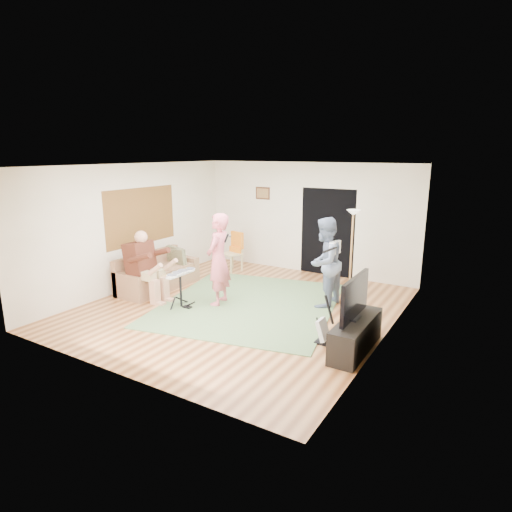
{
  "coord_description": "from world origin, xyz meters",
  "views": [
    {
      "loc": [
        4.29,
        -6.54,
        2.95
      ],
      "look_at": [
        0.17,
        0.3,
        0.99
      ],
      "focal_mm": 30.0,
      "sensor_mm": 36.0,
      "label": 1
    }
  ],
  "objects": [
    {
      "name": "drum_kit",
      "position": [
        -1.0,
        -0.58,
        0.32
      ],
      "size": [
        0.4,
        0.72,
        0.74
      ],
      "color": "black",
      "rests_on": "floor"
    },
    {
      "name": "picture_frame",
      "position": [
        -1.25,
        2.99,
        1.9
      ],
      "size": [
        0.42,
        0.03,
        0.32
      ],
      "primitive_type": "cube",
      "color": "#3F2314",
      "rests_on": "walls"
    },
    {
      "name": "guitarist",
      "position": [
        1.32,
        0.93,
        0.87
      ],
      "size": [
        0.74,
        0.91,
        1.74
      ],
      "primitive_type": "imported",
      "rotation": [
        0.0,
        0.0,
        -1.66
      ],
      "color": "slate",
      "rests_on": "floor"
    },
    {
      "name": "singer",
      "position": [
        -0.48,
        -0.04,
        0.9
      ],
      "size": [
        0.57,
        0.74,
        1.81
      ],
      "primitive_type": "imported",
      "rotation": [
        0.0,
        0.0,
        -1.35
      ],
      "color": "#D45C6B",
      "rests_on": "floor"
    },
    {
      "name": "guitar_held",
      "position": [
        1.52,
        0.93,
        1.19
      ],
      "size": [
        0.17,
        0.61,
        0.26
      ],
      "primitive_type": null,
      "rotation": [
        0.0,
        0.0,
        -0.09
      ],
      "color": "white",
      "rests_on": "guitarist"
    },
    {
      "name": "window_blinds",
      "position": [
        -2.74,
        0.2,
        1.55
      ],
      "size": [
        0.0,
        2.05,
        2.05
      ],
      "primitive_type": "plane",
      "rotation": [
        1.57,
        0.0,
        1.57
      ],
      "color": "brown",
      "rests_on": "walls"
    },
    {
      "name": "microphone",
      "position": [
        -0.28,
        -0.04,
        1.35
      ],
      "size": [
        0.06,
        0.06,
        0.24
      ],
      "primitive_type": null,
      "color": "black",
      "rests_on": "singer"
    },
    {
      "name": "doorway",
      "position": [
        0.55,
        2.99,
        1.05
      ],
      "size": [
        2.1,
        0.0,
        2.1
      ],
      "primitive_type": "plane",
      "rotation": [
        1.57,
        0.0,
        0.0
      ],
      "color": "black",
      "rests_on": "walls"
    },
    {
      "name": "ceiling",
      "position": [
        0.0,
        0.0,
        2.7
      ],
      "size": [
        6.0,
        6.0,
        0.0
      ],
      "primitive_type": "plane",
      "rotation": [
        3.14,
        0.0,
        0.0
      ],
      "color": "white",
      "rests_on": "walls"
    },
    {
      "name": "floor",
      "position": [
        0.0,
        0.0,
        0.0
      ],
      "size": [
        6.0,
        6.0,
        0.0
      ],
      "primitive_type": "plane",
      "color": "brown",
      "rests_on": "ground"
    },
    {
      "name": "area_rug",
      "position": [
        0.05,
        0.24,
        0.01
      ],
      "size": [
        3.95,
        4.27,
        0.02
      ],
      "primitive_type": "cube",
      "rotation": [
        0.0,
        0.0,
        0.21
      ],
      "color": "#527245",
      "rests_on": "floor"
    },
    {
      "name": "television",
      "position": [
        2.45,
        -0.65,
        0.85
      ],
      "size": [
        0.06,
        1.08,
        0.63
      ],
      "primitive_type": "cube",
      "color": "black",
      "rests_on": "tv_cabinet"
    },
    {
      "name": "sofa",
      "position": [
        -2.29,
        0.07,
        0.26
      ],
      "size": [
        0.79,
        1.91,
        0.77
      ],
      "color": "#906748",
      "rests_on": "floor"
    },
    {
      "name": "walls",
      "position": [
        0.0,
        0.0,
        1.35
      ],
      "size": [
        5.5,
        6.0,
        2.7
      ],
      "primitive_type": null,
      "color": "silver",
      "rests_on": "floor"
    },
    {
      "name": "torchiere_lamp",
      "position": [
        1.51,
        1.93,
        1.22
      ],
      "size": [
        0.32,
        0.32,
        1.78
      ],
      "color": "black",
      "rests_on": "floor"
    },
    {
      "name": "tv_cabinet",
      "position": [
        2.5,
        -0.65,
        0.25
      ],
      "size": [
        0.4,
        1.4,
        0.5
      ],
      "primitive_type": "cube",
      "color": "black",
      "rests_on": "floor"
    },
    {
      "name": "dining_chair",
      "position": [
        -1.6,
        2.09,
        0.35
      ],
      "size": [
        0.51,
        0.53,
        0.99
      ],
      "rotation": [
        0.0,
        0.0,
        -0.26
      ],
      "color": "#D0BF87",
      "rests_on": "floor"
    },
    {
      "name": "guitar_spare",
      "position": [
        1.99,
        -0.67,
        0.23
      ],
      "size": [
        0.29,
        0.26,
        0.81
      ],
      "color": "black",
      "rests_on": "floor"
    },
    {
      "name": "drummer",
      "position": [
        -1.86,
        -0.58,
        0.55
      ],
      "size": [
        0.92,
        0.51,
        1.41
      ],
      "color": "#4C2115",
      "rests_on": "sofa"
    }
  ]
}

